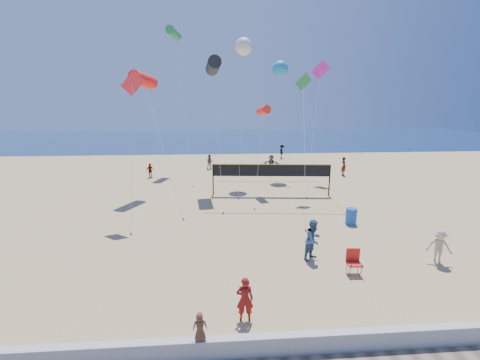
{
  "coord_description": "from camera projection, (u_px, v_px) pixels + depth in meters",
  "views": [
    {
      "loc": [
        -1.51,
        -10.87,
        7.03
      ],
      "look_at": [
        -0.53,
        2.0,
        4.05
      ],
      "focal_mm": 24.0,
      "sensor_mm": 36.0,
      "label": 1
    }
  ],
  "objects": [
    {
      "name": "seawall",
      "position": [
        271.0,
        344.0,
        9.27
      ],
      "size": [
        32.0,
        0.3,
        0.6
      ],
      "primitive_type": "cube",
      "color": "#B1B1AC",
      "rests_on": "ground"
    },
    {
      "name": "toddler",
      "position": [
        200.0,
        327.0,
        8.93
      ],
      "size": [
        0.44,
        0.3,
        0.85
      ],
      "primitive_type": "imported",
      "rotation": [
        0.0,
        0.0,
        3.21
      ],
      "color": "brown",
      "rests_on": "seawall"
    },
    {
      "name": "ocean",
      "position": [
        222.0,
        138.0,
        72.49
      ],
      "size": [
        140.0,
        50.0,
        0.03
      ],
      "primitive_type": "cube",
      "color": "navy",
      "rests_on": "ground"
    },
    {
      "name": "volleyball_net",
      "position": [
        271.0,
        174.0,
        25.59
      ],
      "size": [
        10.42,
        10.29,
        2.55
      ],
      "rotation": [
        0.0,
        0.0,
        -0.1
      ],
      "color": "black",
      "rests_on": "ground"
    },
    {
      "name": "kite_6",
      "position": [
        243.0,
        47.0,
        28.77
      ],
      "size": [
        1.78,
        7.74,
        13.02
      ],
      "rotation": [
        0.0,
        0.0,
        0.02
      ],
      "color": "silver",
      "rests_on": "ground"
    },
    {
      "name": "woman",
      "position": [
        245.0,
        299.0,
        10.61
      ],
      "size": [
        0.59,
        0.4,
        1.58
      ],
      "primitive_type": "imported",
      "rotation": [
        0.0,
        0.0,
        3.11
      ],
      "color": "maroon",
      "rests_on": "ground"
    },
    {
      "name": "bystander_b",
      "position": [
        439.0,
        247.0,
        14.54
      ],
      "size": [
        1.2,
        0.98,
        1.62
      ],
      "primitive_type": "imported",
      "rotation": [
        0.0,
        0.0,
        -0.43
      ],
      "color": "tan",
      "rests_on": "ground"
    },
    {
      "name": "kite_7",
      "position": [
        280.0,
        69.0,
        31.38
      ],
      "size": [
        1.91,
        6.47,
        11.38
      ],
      "rotation": [
        0.0,
        0.0,
        0.26
      ],
      "color": "#1F8CBE",
      "rests_on": "ground"
    },
    {
      "name": "kite_8",
      "position": [
        174.0,
        33.0,
        34.0
      ],
      "size": [
        2.99,
        10.5,
        15.22
      ],
      "rotation": [
        0.0,
        0.0,
        -0.28
      ],
      "color": "#2B8D43",
      "rests_on": "ground"
    },
    {
      "name": "kite_1",
      "position": [
        213.0,
        66.0,
        25.65
      ],
      "size": [
        1.33,
        8.14,
        10.88
      ],
      "rotation": [
        0.0,
        0.0,
        0.11
      ],
      "color": "black",
      "rests_on": "ground"
    },
    {
      "name": "bystander_a",
      "position": [
        313.0,
        240.0,
        14.92
      ],
      "size": [
        1.19,
        1.15,
        1.93
      ],
      "primitive_type": "imported",
      "rotation": [
        0.0,
        0.0,
        0.65
      ],
      "color": "#335780",
      "rests_on": "ground"
    },
    {
      "name": "far_person_3",
      "position": [
        210.0,
        162.0,
        36.51
      ],
      "size": [
        0.84,
        0.68,
        1.66
      ],
      "primitive_type": "imported",
      "rotation": [
        0.0,
        0.0,
        0.06
      ],
      "color": "gray",
      "rests_on": "ground"
    },
    {
      "name": "far_person_2",
      "position": [
        344.0,
        166.0,
        33.13
      ],
      "size": [
        0.48,
        0.71,
        1.91
      ],
      "primitive_type": "imported",
      "rotation": [
        0.0,
        0.0,
        1.53
      ],
      "color": "gray",
      "rests_on": "ground"
    },
    {
      "name": "kite_3",
      "position": [
        132.0,
        92.0,
        19.24
      ],
      "size": [
        1.53,
        3.55,
        9.13
      ],
      "rotation": [
        0.0,
        0.0,
        0.03
      ],
      "color": "red",
      "rests_on": "ground"
    },
    {
      "name": "kite_2",
      "position": [
        264.0,
        111.0,
        25.91
      ],
      "size": [
        1.87,
        6.1,
        7.13
      ],
      "rotation": [
        0.0,
        0.0,
        0.23
      ],
      "color": "#FF2916",
      "rests_on": "ground"
    },
    {
      "name": "kite_0",
      "position": [
        143.0,
        80.0,
        24.94
      ],
      "size": [
        4.47,
        8.54,
        9.69
      ],
      "rotation": [
        0.0,
        0.0,
        -0.43
      ],
      "color": "#FF1D17",
      "rests_on": "ground"
    },
    {
      "name": "far_person_1",
      "position": [
        271.0,
        164.0,
        34.5
      ],
      "size": [
        1.86,
        1.14,
        1.92
      ],
      "primitive_type": "imported",
      "rotation": [
        0.0,
        0.0,
        -0.35
      ],
      "color": "gray",
      "rests_on": "ground"
    },
    {
      "name": "far_person_0",
      "position": [
        150.0,
        171.0,
        32.11
      ],
      "size": [
        0.88,
        0.81,
        1.45
      ],
      "primitive_type": "imported",
      "rotation": [
        0.0,
        0.0,
        0.68
      ],
      "color": "gray",
      "rests_on": "ground"
    },
    {
      "name": "kite_5",
      "position": [
        320.0,
        76.0,
        30.0
      ],
      "size": [
        3.89,
        8.07,
        11.27
      ],
      "rotation": [
        0.0,
        0.0,
        -0.27
      ],
      "color": "#E324B7",
      "rests_on": "ground"
    },
    {
      "name": "ground",
      "position": [
        258.0,
        294.0,
        12.26
      ],
      "size": [
        120.0,
        120.0,
        0.0
      ],
      "primitive_type": "plane",
      "color": "tan",
      "rests_on": "ground"
    },
    {
      "name": "camp_chair",
      "position": [
        354.0,
        260.0,
        13.7
      ],
      "size": [
        0.62,
        0.75,
        1.2
      ],
      "rotation": [
        0.0,
        0.0,
        -0.08
      ],
      "color": "red",
      "rests_on": "ground"
    },
    {
      "name": "trash_barrel",
      "position": [
        351.0,
        216.0,
        19.49
      ],
      "size": [
        0.8,
        0.8,
        0.98
      ],
      "primitive_type": "cylinder",
      "rotation": [
        0.0,
        0.0,
        -0.25
      ],
      "color": "#1A4FAE",
      "rests_on": "ground"
    },
    {
      "name": "kite_4",
      "position": [
        304.0,
        91.0,
        24.06
      ],
      "size": [
        2.42,
        8.41,
        9.57
      ],
      "rotation": [
        0.0,
        0.0,
        0.41
      ],
      "color": "#2B8D43",
      "rests_on": "ground"
    },
    {
      "name": "far_person_4",
      "position": [
        282.0,
        152.0,
        44.1
      ],
      "size": [
        0.72,
        1.2,
        1.83
      ],
      "primitive_type": "imported",
      "rotation": [
        0.0,
        0.0,
        1.54
      ],
      "color": "gray",
      "rests_on": "ground"
    }
  ]
}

